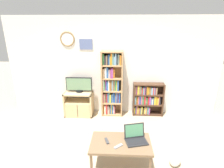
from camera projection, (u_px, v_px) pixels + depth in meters
ground_plane at (108, 165)px, 3.10m from camera, size 18.00×18.00×0.00m
wall_back at (113, 67)px, 4.66m from camera, size 5.64×0.09×2.60m
tv_stand at (79, 104)px, 4.74m from camera, size 0.75×0.43×0.66m
television at (79, 85)px, 4.62m from camera, size 0.69×0.18×0.40m
bookshelf_tall at (111, 84)px, 4.63m from camera, size 0.56×0.30×1.75m
bookshelf_short at (147, 99)px, 4.74m from camera, size 0.81×0.24×0.90m
coffee_table at (121, 145)px, 2.97m from camera, size 1.02×0.60×0.47m
laptop at (135, 137)px, 2.98m from camera, size 0.42×0.37×0.27m
remote_near_laptop at (118, 146)px, 2.84m from camera, size 0.15×0.14×0.02m
remote_far_from_laptop at (107, 141)px, 2.97m from camera, size 0.09×0.17×0.02m
cat at (176, 159)px, 3.05m from camera, size 0.29×0.46×0.30m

